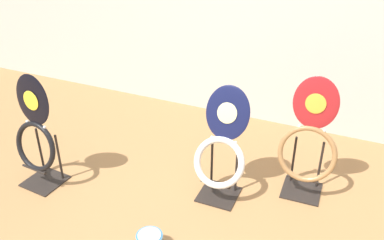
# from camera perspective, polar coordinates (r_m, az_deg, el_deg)

# --- Properties ---
(toilet_seat_display_navy_moon) EXTENTS (0.37, 0.34, 0.82)m
(toilet_seat_display_navy_moon) POSITION_cam_1_polar(r_m,az_deg,el_deg) (3.02, 3.95, -4.17)
(toilet_seat_display_navy_moon) COLOR black
(toilet_seat_display_navy_moon) RESTS_ON ground_plane
(toilet_seat_display_jazz_black) EXTENTS (0.39, 0.31, 0.89)m
(toilet_seat_display_jazz_black) POSITION_cam_1_polar(r_m,az_deg,el_deg) (3.31, -20.11, -2.02)
(toilet_seat_display_jazz_black) COLOR black
(toilet_seat_display_jazz_black) RESTS_ON ground_plane
(toilet_seat_display_crimson_swirl) EXTENTS (0.42, 0.29, 0.91)m
(toilet_seat_display_crimson_swirl) POSITION_cam_1_polar(r_m,az_deg,el_deg) (3.13, 15.32, -3.04)
(toilet_seat_display_crimson_swirl) COLOR black
(toilet_seat_display_crimson_swirl) RESTS_ON ground_plane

